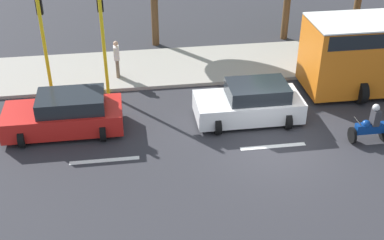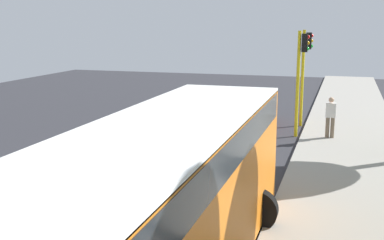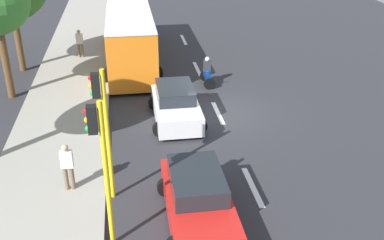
{
  "view_description": "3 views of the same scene",
  "coord_description": "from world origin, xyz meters",
  "px_view_note": "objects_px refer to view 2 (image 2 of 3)",
  "views": [
    {
      "loc": [
        -14.57,
        5.05,
        10.37
      ],
      "look_at": [
        0.34,
        2.9,
        1.17
      ],
      "focal_mm": 47.68,
      "sensor_mm": 36.0,
      "label": 1
    },
    {
      "loc": [
        6.64,
        -15.49,
        4.87
      ],
      "look_at": [
        1.43,
        1.44,
        1.36
      ],
      "focal_mm": 46.6,
      "sensor_mm": 36.0,
      "label": 2
    },
    {
      "loc": [
        4.02,
        18.63,
        9.04
      ],
      "look_at": [
        1.55,
        2.21,
        0.84
      ],
      "focal_mm": 42.72,
      "sensor_mm": 36.0,
      "label": 3
    }
  ],
  "objects_px": {
    "car_white": "(199,145)",
    "car_red": "(243,111)",
    "city_bus": "(160,202)",
    "motorcycle": "(87,175)",
    "traffic_light_corner": "(301,69)",
    "pedestrian_near_signal": "(331,116)",
    "traffic_light_midblock": "(305,64)"
  },
  "relations": [
    {
      "from": "city_bus",
      "to": "motorcycle",
      "type": "bearing_deg",
      "value": 131.23
    },
    {
      "from": "motorcycle",
      "to": "traffic_light_corner",
      "type": "relative_size",
      "value": 0.34
    },
    {
      "from": "car_red",
      "to": "motorcycle",
      "type": "height_order",
      "value": "motorcycle"
    },
    {
      "from": "motorcycle",
      "to": "traffic_light_corner",
      "type": "xyz_separation_m",
      "value": [
        4.98,
        9.37,
        2.29
      ]
    },
    {
      "from": "car_red",
      "to": "city_bus",
      "type": "xyz_separation_m",
      "value": [
        1.59,
        -15.31,
        1.13
      ]
    },
    {
      "from": "car_white",
      "to": "traffic_light_corner",
      "type": "height_order",
      "value": "traffic_light_corner"
    },
    {
      "from": "traffic_light_corner",
      "to": "car_white",
      "type": "bearing_deg",
      "value": -117.64
    },
    {
      "from": "car_white",
      "to": "pedestrian_near_signal",
      "type": "distance_m",
      "value": 6.52
    },
    {
      "from": "car_white",
      "to": "motorcycle",
      "type": "relative_size",
      "value": 2.66
    },
    {
      "from": "car_white",
      "to": "traffic_light_corner",
      "type": "xyz_separation_m",
      "value": [
        2.85,
        5.45,
        2.22
      ]
    },
    {
      "from": "motorcycle",
      "to": "pedestrian_near_signal",
      "type": "relative_size",
      "value": 0.91
    },
    {
      "from": "car_white",
      "to": "city_bus",
      "type": "distance_m",
      "value": 8.58
    },
    {
      "from": "pedestrian_near_signal",
      "to": "motorcycle",
      "type": "bearing_deg",
      "value": -125.26
    },
    {
      "from": "car_white",
      "to": "city_bus",
      "type": "xyz_separation_m",
      "value": [
        1.74,
        -8.33,
        1.13
      ]
    },
    {
      "from": "car_white",
      "to": "car_red",
      "type": "bearing_deg",
      "value": 88.77
    },
    {
      "from": "car_red",
      "to": "motorcycle",
      "type": "xyz_separation_m",
      "value": [
        -2.27,
        -10.91,
        -0.07
      ]
    },
    {
      "from": "car_white",
      "to": "city_bus",
      "type": "height_order",
      "value": "city_bus"
    },
    {
      "from": "traffic_light_corner",
      "to": "pedestrian_near_signal",
      "type": "bearing_deg",
      "value": -18.83
    },
    {
      "from": "motorcycle",
      "to": "pedestrian_near_signal",
      "type": "distance_m",
      "value": 10.93
    },
    {
      "from": "car_red",
      "to": "car_white",
      "type": "bearing_deg",
      "value": -91.23
    },
    {
      "from": "pedestrian_near_signal",
      "to": "traffic_light_midblock",
      "type": "xyz_separation_m",
      "value": [
        -1.33,
        2.76,
        1.87
      ]
    },
    {
      "from": "traffic_light_corner",
      "to": "traffic_light_midblock",
      "type": "distance_m",
      "value": 2.3
    },
    {
      "from": "city_bus",
      "to": "motorcycle",
      "type": "height_order",
      "value": "city_bus"
    },
    {
      "from": "motorcycle",
      "to": "city_bus",
      "type": "bearing_deg",
      "value": -48.77
    },
    {
      "from": "pedestrian_near_signal",
      "to": "traffic_light_corner",
      "type": "bearing_deg",
      "value": 161.17
    },
    {
      "from": "car_white",
      "to": "pedestrian_near_signal",
      "type": "height_order",
      "value": "pedestrian_near_signal"
    },
    {
      "from": "city_bus",
      "to": "motorcycle",
      "type": "distance_m",
      "value": 5.98
    },
    {
      "from": "car_white",
      "to": "car_red",
      "type": "xyz_separation_m",
      "value": [
        0.15,
        6.99,
        0.0
      ]
    },
    {
      "from": "city_bus",
      "to": "motorcycle",
      "type": "relative_size",
      "value": 7.19
    },
    {
      "from": "traffic_light_corner",
      "to": "car_red",
      "type": "bearing_deg",
      "value": 150.29
    },
    {
      "from": "pedestrian_near_signal",
      "to": "car_white",
      "type": "bearing_deg",
      "value": -129.91
    },
    {
      "from": "car_red",
      "to": "traffic_light_corner",
      "type": "height_order",
      "value": "traffic_light_corner"
    }
  ]
}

